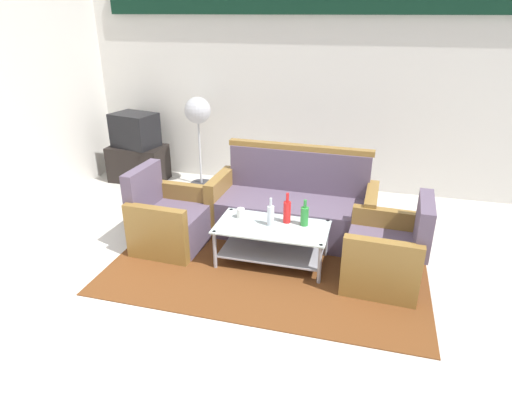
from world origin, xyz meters
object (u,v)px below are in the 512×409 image
object	(u,v)px
bottle_green	(305,216)
armchair_right	(387,254)
bottle_red	(287,211)
armchair_left	(169,221)
pedestal_fan	(198,116)
cup	(241,213)
coffee_table	(272,238)
television	(135,130)
couch	(293,208)
bottle_clear	(271,215)
tv_stand	(139,163)

from	to	relation	value
bottle_green	armchair_right	bearing A→B (deg)	-11.01
bottle_red	bottle_green	bearing A→B (deg)	-4.93
armchair_left	pedestal_fan	bearing A→B (deg)	-166.35
cup	bottle_red	bearing A→B (deg)	1.91
coffee_table	television	size ratio (longest dim) A/B	1.61
bottle_green	cup	bearing A→B (deg)	-179.95
couch	bottle_green	bearing A→B (deg)	112.47
armchair_right	bottle_red	distance (m)	1.02
bottle_red	television	distance (m)	3.09
bottle_red	cup	size ratio (longest dim) A/B	3.13
armchair_left	television	size ratio (longest dim) A/B	1.24
armchair_left	bottle_clear	distance (m)	1.15
cup	tv_stand	world-z (taller)	tv_stand
armchair_right	bottle_clear	bearing A→B (deg)	89.48
bottle_clear	armchair_right	bearing A→B (deg)	-3.47
couch	cup	bearing A→B (deg)	55.54
bottle_clear	bottle_green	xyz separation A→B (m)	(0.32, 0.09, -0.01)
television	armchair_left	bearing A→B (deg)	140.17
bottle_red	tv_stand	xyz separation A→B (m)	(-2.58, 1.68, -0.27)
bottle_green	bottle_red	xyz separation A→B (m)	(-0.18, 0.02, 0.02)
coffee_table	bottle_green	size ratio (longest dim) A/B	4.12
couch	coffee_table	bearing A→B (deg)	85.42
armchair_left	cup	xyz separation A→B (m)	(0.79, 0.04, 0.17)
armchair_left	bottle_clear	xyz separation A→B (m)	(1.12, -0.05, 0.23)
couch	cup	size ratio (longest dim) A/B	18.18
coffee_table	bottle_green	xyz separation A→B (m)	(0.30, 0.10, 0.24)
coffee_table	pedestal_fan	world-z (taller)	pedestal_fan
armchair_right	pedestal_fan	world-z (taller)	pedestal_fan
coffee_table	armchair_left	bearing A→B (deg)	176.98
couch	tv_stand	distance (m)	2.77
bottle_red	armchair_left	bearing A→B (deg)	-177.68
armchair_left	bottle_green	xyz separation A→B (m)	(1.44, 0.04, 0.22)
pedestal_fan	bottle_clear	bearing A→B (deg)	-51.20
cup	armchair_left	bearing A→B (deg)	-177.43
bottle_green	television	xyz separation A→B (m)	(-2.76, 1.70, 0.25)
cup	armchair_right	bearing A→B (deg)	-6.09
bottle_green	tv_stand	bearing A→B (deg)	148.43
bottle_green	television	size ratio (longest dim) A/B	0.39
television	armchair_right	bearing A→B (deg)	165.38
bottle_clear	tv_stand	size ratio (longest dim) A/B	0.36
bottle_green	television	bearing A→B (deg)	148.39
coffee_table	television	world-z (taller)	television
bottle_green	pedestal_fan	world-z (taller)	pedestal_fan
coffee_table	bottle_clear	distance (m)	0.25
bottle_clear	bottle_red	xyz separation A→B (m)	(0.14, 0.10, 0.01)
tv_stand	bottle_green	bearing A→B (deg)	-31.57
armchair_right	pedestal_fan	size ratio (longest dim) A/B	0.67
bottle_green	pedestal_fan	size ratio (longest dim) A/B	0.21
armchair_right	tv_stand	bearing A→B (deg)	65.46
bottle_red	tv_stand	world-z (taller)	bottle_red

